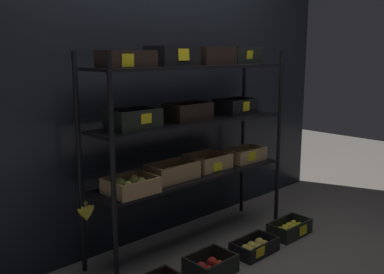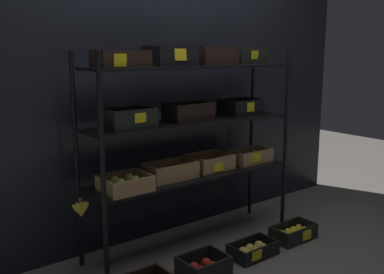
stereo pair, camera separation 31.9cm
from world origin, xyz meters
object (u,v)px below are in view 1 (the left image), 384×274
at_px(display_rack, 192,120).
at_px(crate_ground_apple_red, 211,266).
at_px(crate_ground_apple_gold, 255,247).
at_px(crate_ground_lemon, 289,229).

relative_size(display_rack, crate_ground_apple_red, 5.64).
distance_m(crate_ground_apple_gold, crate_ground_lemon, 0.46).
xyz_separation_m(crate_ground_apple_red, crate_ground_lemon, (0.91, -0.01, 0.00)).
height_order(display_rack, crate_ground_apple_red, display_rack).
xyz_separation_m(display_rack, crate_ground_apple_red, (-0.23, -0.42, -0.92)).
bearing_deg(crate_ground_apple_gold, display_rack, 116.92).
height_order(display_rack, crate_ground_apple_gold, display_rack).
relative_size(crate_ground_apple_red, crate_ground_lemon, 0.86).
bearing_deg(display_rack, crate_ground_apple_red, -118.17).
bearing_deg(crate_ground_apple_gold, crate_ground_apple_red, 177.55).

